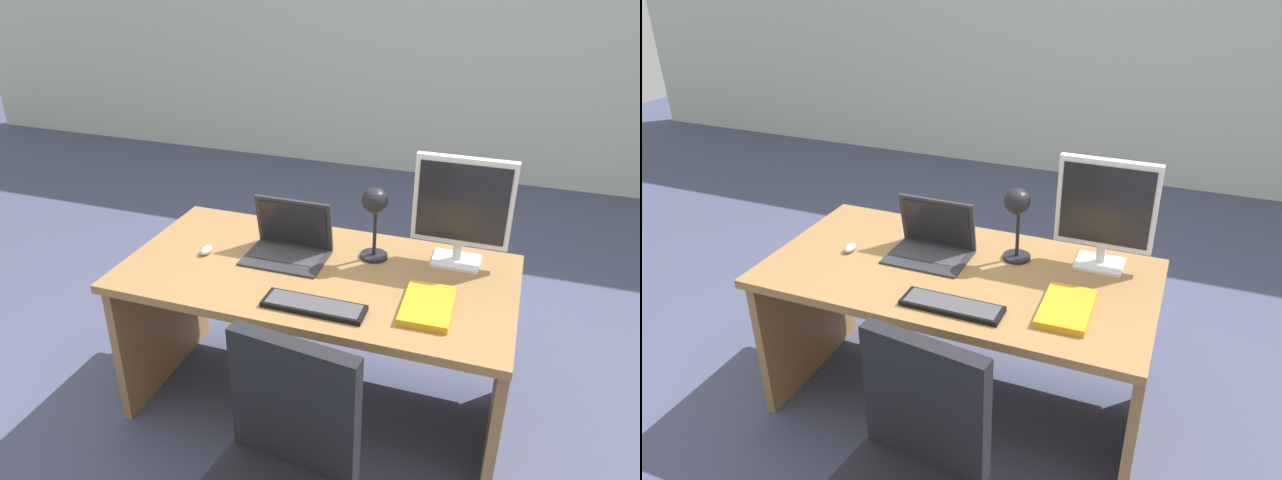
# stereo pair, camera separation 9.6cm
# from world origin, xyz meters

# --- Properties ---
(ground) EXTENTS (12.00, 12.00, 0.00)m
(ground) POSITION_xyz_m (0.00, 1.50, 0.00)
(ground) COLOR #474C6B
(back_wall) EXTENTS (10.00, 0.10, 2.80)m
(back_wall) POSITION_xyz_m (0.00, 3.30, 1.40)
(back_wall) COLOR silver
(back_wall) RESTS_ON ground
(desk) EXTENTS (1.62, 0.83, 0.74)m
(desk) POSITION_xyz_m (0.00, 0.05, 0.53)
(desk) COLOR #9E7042
(desk) RESTS_ON ground
(monitor) EXTENTS (0.40, 0.16, 0.47)m
(monitor) POSITION_xyz_m (0.54, 0.26, 1.00)
(monitor) COLOR silver
(monitor) RESTS_ON desk
(laptop) EXTENTS (0.35, 0.25, 0.24)m
(laptop) POSITION_xyz_m (-0.16, 0.11, 0.81)
(laptop) COLOR #2D2D33
(laptop) RESTS_ON desk
(keyboard) EXTENTS (0.39, 0.12, 0.02)m
(keyboard) POSITION_xyz_m (0.09, -0.28, 0.75)
(keyboard) COLOR black
(keyboard) RESTS_ON desk
(mouse) EXTENTS (0.04, 0.08, 0.03)m
(mouse) POSITION_xyz_m (-0.50, -0.02, 0.75)
(mouse) COLOR #B7BABF
(mouse) RESTS_ON desk
(desk_lamp) EXTENTS (0.12, 0.14, 0.33)m
(desk_lamp) POSITION_xyz_m (0.20, 0.16, 0.97)
(desk_lamp) COLOR black
(desk_lamp) RESTS_ON desk
(book) EXTENTS (0.19, 0.30, 0.03)m
(book) POSITION_xyz_m (0.49, -0.14, 0.75)
(book) COLOR orange
(book) RESTS_ON desk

